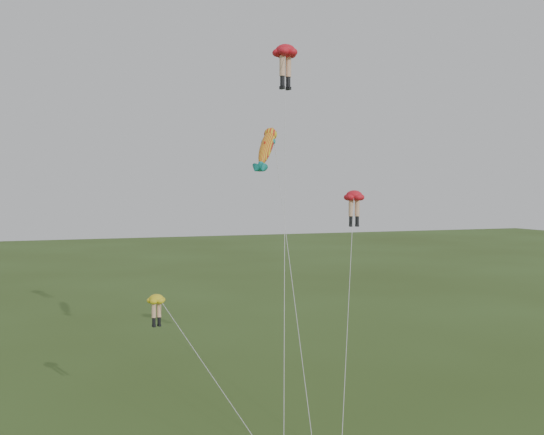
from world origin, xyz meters
name	(u,v)px	position (x,y,z in m)	size (l,w,h in m)	color
legs_kite_red_high	(285,58)	(2.99, 8.02, 21.79)	(5.21, 11.32, 22.67)	red
legs_kite_red_mid	(354,201)	(7.81, 7.76, 12.63)	(7.12, 11.46, 13.38)	red
legs_kite_yellow	(160,307)	(-5.77, 3.84, 7.14)	(5.27, 7.16, 7.81)	yellow
fish_kite	(267,147)	(1.94, 8.56, 16.14)	(3.10, 13.22, 17.79)	yellow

